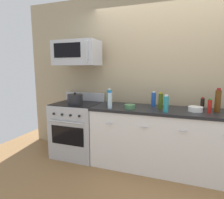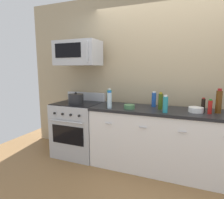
# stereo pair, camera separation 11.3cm
# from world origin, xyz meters

# --- Properties ---
(ground_plane) EXTENTS (6.30, 6.30, 0.00)m
(ground_plane) POSITION_xyz_m (0.00, 0.00, 0.00)
(ground_plane) COLOR olive
(back_wall) EXTENTS (5.25, 0.10, 2.70)m
(back_wall) POSITION_xyz_m (0.00, 0.41, 1.35)
(back_wall) COLOR tan
(back_wall) RESTS_ON ground_plane
(counter_unit) EXTENTS (2.16, 0.66, 0.92)m
(counter_unit) POSITION_xyz_m (0.00, -0.00, 0.46)
(counter_unit) COLOR white
(counter_unit) RESTS_ON ground_plane
(range_oven) EXTENTS (0.76, 0.69, 1.07)m
(range_oven) POSITION_xyz_m (-1.46, 0.00, 0.47)
(range_oven) COLOR #B7BABF
(range_oven) RESTS_ON ground_plane
(microwave) EXTENTS (0.74, 0.44, 0.40)m
(microwave) POSITION_xyz_m (-1.46, 0.05, 1.75)
(microwave) COLOR #B7BABF
(bottle_water_clear) EXTENTS (0.07, 0.07, 0.26)m
(bottle_water_clear) POSITION_xyz_m (-0.78, -0.21, 1.04)
(bottle_water_clear) COLOR silver
(bottle_water_clear) RESTS_ON countertop_slab
(bottle_hot_sauce_red) EXTENTS (0.05, 0.05, 0.19)m
(bottle_hot_sauce_red) POSITION_xyz_m (0.56, -0.05, 1.01)
(bottle_hot_sauce_red) COLOR #B21914
(bottle_hot_sauce_red) RESTS_ON countertop_slab
(bottle_soda_blue) EXTENTS (0.07, 0.07, 0.24)m
(bottle_soda_blue) POSITION_xyz_m (-0.20, 0.16, 1.03)
(bottle_soda_blue) COLOR #1E4CA5
(bottle_soda_blue) RESTS_ON countertop_slab
(bottle_soy_sauce_dark) EXTENTS (0.05, 0.05, 0.19)m
(bottle_soy_sauce_dark) POSITION_xyz_m (0.49, 0.09, 1.01)
(bottle_soy_sauce_dark) COLOR black
(bottle_soy_sauce_dark) RESTS_ON countertop_slab
(bottle_sparkling_teal) EXTENTS (0.07, 0.07, 0.27)m
(bottle_sparkling_teal) POSITION_xyz_m (-0.86, -0.02, 1.05)
(bottle_sparkling_teal) COLOR #197F7A
(bottle_sparkling_teal) RESTS_ON countertop_slab
(bottle_wine_amber) EXTENTS (0.07, 0.07, 0.32)m
(bottle_wine_amber) POSITION_xyz_m (0.66, 0.03, 1.07)
(bottle_wine_amber) COLOR #59330F
(bottle_wine_amber) RESTS_ON countertop_slab
(bottle_dish_soap) EXTENTS (0.07, 0.07, 0.24)m
(bottle_dish_soap) POSITION_xyz_m (0.02, -0.20, 1.03)
(bottle_dish_soap) COLOR teal
(bottle_dish_soap) RESTS_ON countertop_slab
(bottle_olive_oil) EXTENTS (0.06, 0.06, 0.25)m
(bottle_olive_oil) POSITION_xyz_m (-0.07, -0.01, 1.04)
(bottle_olive_oil) COLOR #385114
(bottle_olive_oil) RESTS_ON countertop_slab
(bowl_white_ceramic) EXTENTS (0.19, 0.19, 0.07)m
(bowl_white_ceramic) POSITION_xyz_m (0.39, -0.01, 0.96)
(bowl_white_ceramic) COLOR white
(bowl_white_ceramic) RESTS_ON countertop_slab
(bowl_green_glaze) EXTENTS (0.16, 0.16, 0.06)m
(bowl_green_glaze) POSITION_xyz_m (-0.50, -0.13, 0.95)
(bowl_green_glaze) COLOR #477A4C
(bowl_green_glaze) RESTS_ON countertop_slab
(stockpot) EXTENTS (0.25, 0.25, 0.19)m
(stockpot) POSITION_xyz_m (-1.46, -0.05, 1.00)
(stockpot) COLOR #262628
(stockpot) RESTS_ON range_oven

